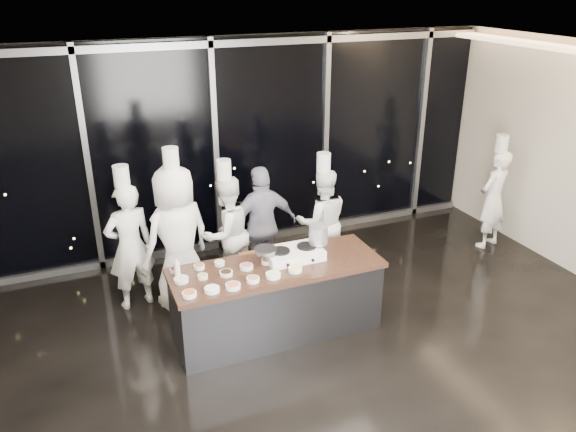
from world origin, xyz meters
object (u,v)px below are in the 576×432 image
object	(u,v)px
guest	(263,225)
chef_side	(493,198)
stove	(293,254)
chef_right	(322,221)
stock_pot	(318,235)
chef_far_left	(130,245)
demo_counter	(277,299)
chef_center	(227,233)
chef_left	(178,237)
frying_pan	(265,250)

from	to	relation	value
guest	chef_side	size ratio (longest dim) A/B	0.93
stove	chef_right	world-z (taller)	chef_right
stock_pot	chef_far_left	bearing A→B (deg)	150.23
demo_counter	stove	size ratio (longest dim) A/B	3.65
chef_center	chef_right	xyz separation A→B (m)	(1.36, -0.11, -0.02)
chef_far_left	chef_center	size ratio (longest dim) A/B	1.05
chef_right	chef_far_left	bearing A→B (deg)	9.37
chef_left	demo_counter	bearing A→B (deg)	108.98
demo_counter	chef_left	bearing A→B (deg)	130.63
stock_pot	chef_center	distance (m)	1.46
demo_counter	guest	size ratio (longest dim) A/B	1.47
guest	chef_right	xyz separation A→B (m)	(0.86, -0.08, -0.05)
chef_right	stove	bearing A→B (deg)	62.18
frying_pan	chef_far_left	xyz separation A→B (m)	(-1.38, 1.16, -0.21)
chef_center	chef_side	distance (m)	4.19
guest	chef_side	bearing A→B (deg)	172.48
guest	chef_far_left	bearing A→B (deg)	-3.50
stock_pot	chef_right	distance (m)	1.26
stock_pot	chef_left	bearing A→B (deg)	146.90
chef_far_left	chef_side	xyz separation A→B (m)	(5.44, -0.32, -0.05)
stove	frying_pan	world-z (taller)	frying_pan
frying_pan	chef_right	bearing A→B (deg)	40.89
chef_left	chef_right	bearing A→B (deg)	161.20
demo_counter	chef_left	distance (m)	1.49
demo_counter	chef_right	distance (m)	1.66
chef_center	chef_right	world-z (taller)	chef_center
stove	chef_right	distance (m)	1.41
chef_center	guest	size ratio (longest dim) A/B	1.09
stove	chef_center	xyz separation A→B (m)	(-0.47, 1.19, -0.16)
stock_pot	chef_side	world-z (taller)	chef_side
frying_pan	chef_side	distance (m)	4.14
chef_far_left	chef_left	xyz separation A→B (m)	(0.57, -0.21, 0.10)
chef_right	chef_left	bearing A→B (deg)	14.48
demo_counter	guest	world-z (taller)	guest
stove	chef_left	world-z (taller)	chef_left
guest	chef_side	world-z (taller)	chef_side
demo_counter	chef_center	size ratio (longest dim) A/B	1.35
stock_pot	chef_side	distance (m)	3.51
chef_far_left	chef_left	world-z (taller)	chef_left
stove	stock_pot	distance (m)	0.37
chef_far_left	chef_side	distance (m)	5.44
chef_right	chef_side	world-z (taller)	chef_side
stove	chef_right	xyz separation A→B (m)	(0.89, 1.08, -0.17)
demo_counter	stove	world-z (taller)	stove
stock_pot	chef_left	distance (m)	1.78
chef_far_left	chef_left	bearing A→B (deg)	147.10
stove	chef_center	world-z (taller)	chef_center
stove	stock_pot	xyz separation A→B (m)	(0.32, 0.01, 0.19)
stock_pot	chef_right	size ratio (longest dim) A/B	0.12
frying_pan	guest	size ratio (longest dim) A/B	0.27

